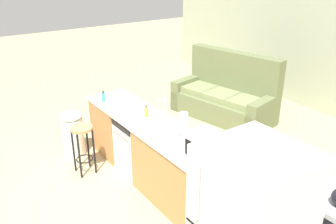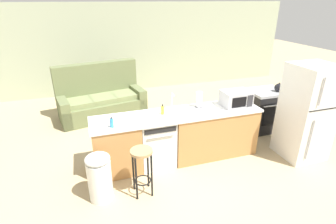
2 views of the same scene
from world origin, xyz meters
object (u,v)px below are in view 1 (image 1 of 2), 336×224
Objects in this scene: paper_towel_roll at (183,124)px; bar_stool at (83,140)px; dishwasher at (140,144)px; trash_bin at (73,133)px; soap_bottle at (146,112)px; couch at (226,97)px; microwave at (209,148)px; dish_soap_bottle at (103,97)px.

bar_stool is at bearing -145.49° from paper_towel_roll.
dishwasher reaches higher than trash_bin.
bar_stool is (-1.24, -0.86, -0.50)m from paper_towel_roll.
soap_bottle is 1.02m from bar_stool.
couch reaches higher than paper_towel_roll.
microwave is 0.68× the size of trash_bin.
bar_stool is (-1.90, -0.70, -0.50)m from microwave.
soap_bottle reaches higher than bar_stool.
paper_towel_roll reaches higher than soap_bottle.
soap_bottle is at bearing 178.10° from microwave.
dishwasher is 0.93m from dish_soap_bottle.
dish_soap_bottle is 0.79m from trash_bin.
paper_towel_roll is 2.11m from trash_bin.
trash_bin is at bearing -94.97° from couch.
dishwasher is 1.68× the size of microwave.
soap_bottle reaches higher than trash_bin.
microwave is 0.23× the size of couch.
trash_bin is (-0.60, 0.07, -0.16)m from bar_stool.
soap_bottle is 2.62m from couch.
microwave is (1.50, -0.00, 0.62)m from dishwasher.
couch is (-0.87, 2.40, -0.58)m from soap_bottle.
soap_bottle is 1.45m from trash_bin.
paper_towel_roll reaches higher than dish_soap_bottle.
dish_soap_bottle is 0.24× the size of trash_bin.
dishwasher is 4.77× the size of dish_soap_bottle.
couch is (-1.58, 2.29, -0.64)m from paper_towel_roll.
soap_bottle is 1.00× the size of dish_soap_bottle.
dishwasher is 0.57m from soap_bottle.
dish_soap_bottle is (-0.73, -0.19, 0.55)m from dishwasher.
paper_towel_roll is 0.72m from soap_bottle.
microwave is at bearing 14.20° from trash_bin.
bar_stool is 3.17m from couch.
soap_bottle is at bearing 30.76° from trash_bin.
bar_stool is at bearing -83.97° from couch.
trash_bin is at bearing -121.26° from dish_soap_bottle.
microwave is 2.84× the size of dish_soap_bottle.
dishwasher is 2.98× the size of paper_towel_roll.
paper_towel_roll is (-0.65, 0.15, -0.00)m from microwave.
dish_soap_bottle is at bearing -165.15° from soap_bottle.
microwave is 2.09m from bar_stool.
couch is at bearing 124.52° from paper_towel_roll.
soap_bottle is 0.24× the size of trash_bin.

